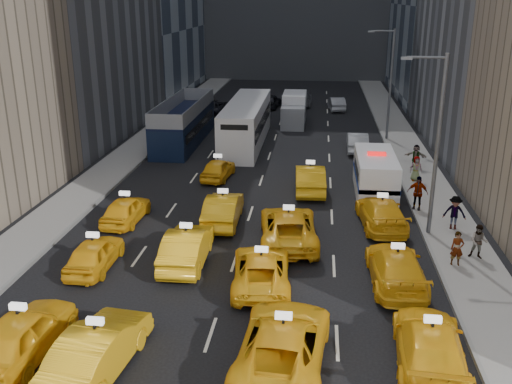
{
  "coord_description": "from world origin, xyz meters",
  "views": [
    {
      "loc": [
        3.55,
        -15.32,
        11.53
      ],
      "look_at": [
        0.54,
        11.93,
        2.0
      ],
      "focal_mm": 40.0,
      "sensor_mm": 36.0,
      "label": 1
    }
  ],
  "objects_px": {
    "double_decker": "(184,122)",
    "city_bus": "(246,123)",
    "box_truck": "(294,110)",
    "nypd_van": "(375,175)",
    "pedestrian_0": "(457,248)"
  },
  "relations": [
    {
      "from": "pedestrian_0",
      "to": "box_truck",
      "type": "bearing_deg",
      "value": 107.49
    },
    {
      "from": "nypd_van",
      "to": "city_bus",
      "type": "height_order",
      "value": "city_bus"
    },
    {
      "from": "double_decker",
      "to": "city_bus",
      "type": "height_order",
      "value": "double_decker"
    },
    {
      "from": "city_bus",
      "to": "box_truck",
      "type": "xyz_separation_m",
      "value": [
        3.5,
        7.71,
        -0.32
      ]
    },
    {
      "from": "city_bus",
      "to": "box_truck",
      "type": "relative_size",
      "value": 2.11
    },
    {
      "from": "nypd_van",
      "to": "city_bus",
      "type": "xyz_separation_m",
      "value": [
        -9.33,
        11.32,
        0.53
      ]
    },
    {
      "from": "city_bus",
      "to": "double_decker",
      "type": "bearing_deg",
      "value": -169.39
    },
    {
      "from": "box_truck",
      "to": "pedestrian_0",
      "type": "height_order",
      "value": "box_truck"
    },
    {
      "from": "double_decker",
      "to": "pedestrian_0",
      "type": "distance_m",
      "value": 27.09
    },
    {
      "from": "double_decker",
      "to": "box_truck",
      "type": "bearing_deg",
      "value": 36.15
    },
    {
      "from": "box_truck",
      "to": "city_bus",
      "type": "bearing_deg",
      "value": -107.42
    },
    {
      "from": "double_decker",
      "to": "pedestrian_0",
      "type": "xyz_separation_m",
      "value": [
        17.14,
        -20.97,
        -0.8
      ]
    },
    {
      "from": "nypd_van",
      "to": "double_decker",
      "type": "distance_m",
      "value": 18.19
    },
    {
      "from": "nypd_van",
      "to": "box_truck",
      "type": "relative_size",
      "value": 0.94
    },
    {
      "from": "city_bus",
      "to": "pedestrian_0",
      "type": "xyz_separation_m",
      "value": [
        12.06,
        -21.21,
        -0.76
      ]
    }
  ]
}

